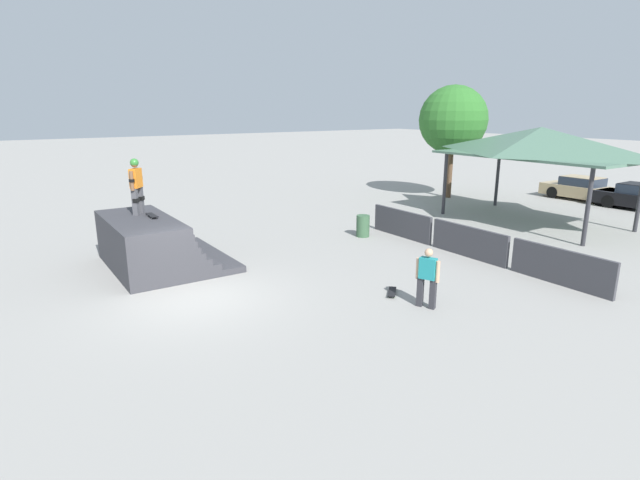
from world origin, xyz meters
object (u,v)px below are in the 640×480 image
(skateboard_on_deck, at_px, (152,215))
(bystander_walking, at_px, (427,275))
(skater_on_deck, at_px, (136,182))
(trash_bin, at_px, (363,226))
(parked_car_tan, at_px, (583,189))
(tree_beside_pavilion, at_px, (453,120))
(skateboard_on_ground, at_px, (392,292))

(skateboard_on_deck, xyz_separation_m, bystander_walking, (7.23, 4.74, -0.81))
(skater_on_deck, height_order, trash_bin, skater_on_deck)
(skater_on_deck, xyz_separation_m, bystander_walking, (7.97, 4.95, -1.77))
(bystander_walking, distance_m, parked_car_tan, 19.26)
(tree_beside_pavilion, bearing_deg, skateboard_on_ground, -52.94)
(skateboard_on_ground, height_order, tree_beside_pavilion, tree_beside_pavilion)
(trash_bin, distance_m, parked_car_tan, 15.07)
(tree_beside_pavilion, xyz_separation_m, parked_car_tan, (4.65, 5.51, -3.67))
(skateboard_on_deck, xyz_separation_m, tree_beside_pavilion, (-3.62, 17.46, 2.61))
(skater_on_deck, relative_size, skateboard_on_deck, 2.13)
(skateboard_on_deck, height_order, parked_car_tan, skateboard_on_deck)
(skater_on_deck, xyz_separation_m, trash_bin, (1.39, 8.12, -2.21))
(trash_bin, bearing_deg, parked_car_tan, 88.57)
(skater_on_deck, height_order, tree_beside_pavilion, tree_beside_pavilion)
(bystander_walking, xyz_separation_m, trash_bin, (-6.58, 3.17, -0.44))
(skater_on_deck, height_order, parked_car_tan, skater_on_deck)
(bystander_walking, height_order, skateboard_on_ground, bystander_walking)
(skater_on_deck, height_order, skateboard_on_deck, skater_on_deck)
(skater_on_deck, bearing_deg, tree_beside_pavilion, 138.24)
(skateboard_on_deck, height_order, bystander_walking, skateboard_on_deck)
(parked_car_tan, bearing_deg, tree_beside_pavilion, -130.44)
(skateboard_on_ground, bearing_deg, tree_beside_pavilion, 171.66)
(skateboard_on_ground, relative_size, parked_car_tan, 0.17)
(tree_beside_pavilion, bearing_deg, skater_on_deck, -80.72)
(trash_bin, bearing_deg, tree_beside_pavilion, 114.11)
(skater_on_deck, relative_size, trash_bin, 2.09)
(skateboard_on_deck, height_order, trash_bin, skateboard_on_deck)
(skater_on_deck, distance_m, tree_beside_pavilion, 17.98)
(bystander_walking, height_order, trash_bin, bystander_walking)
(skater_on_deck, height_order, bystander_walking, skater_on_deck)
(tree_beside_pavilion, height_order, parked_car_tan, tree_beside_pavilion)
(skater_on_deck, distance_m, parked_car_tan, 23.34)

